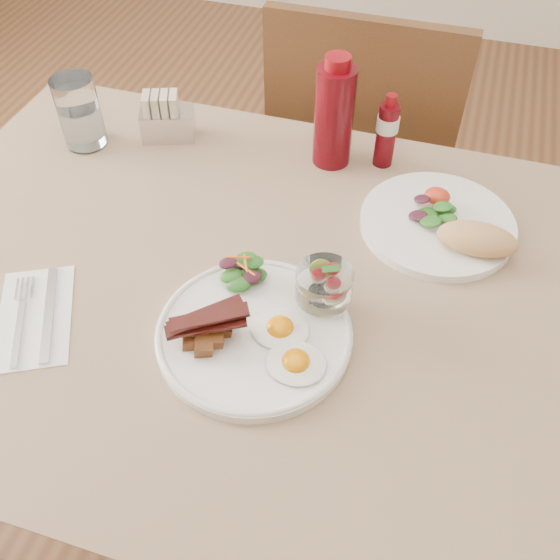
{
  "coord_description": "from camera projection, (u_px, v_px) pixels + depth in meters",
  "views": [
    {
      "loc": [
        0.18,
        -0.61,
        1.47
      ],
      "look_at": [
        0.0,
        -0.05,
        0.82
      ],
      "focal_mm": 40.0,
      "sensor_mm": 36.0,
      "label": 1
    }
  ],
  "objects": [
    {
      "name": "ketchup_bottle",
      "position": [
        334.0,
        115.0,
        1.1
      ],
      "size": [
        0.08,
        0.08,
        0.21
      ],
      "rotation": [
        0.0,
        0.0,
        0.13
      ],
      "color": "#4F040B",
      "rests_on": "table"
    },
    {
      "name": "napkin_cutlery",
      "position": [
        36.0,
        316.0,
        0.92
      ],
      "size": [
        0.18,
        0.22,
        0.01
      ],
      "rotation": [
        0.0,
        0.0,
        0.47
      ],
      "color": "white",
      "rests_on": "table"
    },
    {
      "name": "hot_sauce_bottle",
      "position": [
        387.0,
        132.0,
        1.12
      ],
      "size": [
        0.05,
        0.05,
        0.14
      ],
      "rotation": [
        0.0,
        0.0,
        -0.37
      ],
      "color": "#4F040B",
      "rests_on": "table"
    },
    {
      "name": "main_plate",
      "position": [
        254.0,
        334.0,
        0.89
      ],
      "size": [
        0.28,
        0.28,
        0.02
      ],
      "primitive_type": "cylinder",
      "color": "white",
      "rests_on": "table"
    },
    {
      "name": "chair_far",
      "position": [
        362.0,
        158.0,
        1.55
      ],
      "size": [
        0.42,
        0.42,
        0.93
      ],
      "color": "brown",
      "rests_on": "ground"
    },
    {
      "name": "bacon_potato_pile",
      "position": [
        207.0,
        328.0,
        0.85
      ],
      "size": [
        0.11,
        0.09,
        0.05
      ],
      "rotation": [
        0.0,
        0.0,
        0.12
      ],
      "color": "brown",
      "rests_on": "main_plate"
    },
    {
      "name": "water_glass",
      "position": [
        80.0,
        116.0,
        1.17
      ],
      "size": [
        0.08,
        0.08,
        0.13
      ],
      "color": "white",
      "rests_on": "table"
    },
    {
      "name": "table",
      "position": [
        285.0,
        323.0,
        1.02
      ],
      "size": [
        1.33,
        0.88,
        0.75
      ],
      "color": "brown",
      "rests_on": "ground"
    },
    {
      "name": "fried_eggs",
      "position": [
        288.0,
        345.0,
        0.86
      ],
      "size": [
        0.14,
        0.14,
        0.02
      ],
      "rotation": [
        0.0,
        0.0,
        -0.28
      ],
      "color": "white",
      "rests_on": "main_plate"
    },
    {
      "name": "fruit_cup",
      "position": [
        324.0,
        285.0,
        0.88
      ],
      "size": [
        0.08,
        0.08,
        0.08
      ],
      "rotation": [
        0.0,
        0.0,
        -0.06
      ],
      "color": "white",
      "rests_on": "main_plate"
    },
    {
      "name": "side_salad",
      "position": [
        243.0,
        273.0,
        0.93
      ],
      "size": [
        0.08,
        0.07,
        0.04
      ],
      "rotation": [
        0.0,
        0.0,
        -0.16
      ],
      "color": "#184C14",
      "rests_on": "main_plate"
    },
    {
      "name": "second_plate",
      "position": [
        447.0,
        226.0,
        1.03
      ],
      "size": [
        0.26,
        0.26,
        0.07
      ],
      "rotation": [
        0.0,
        0.0,
        -0.24
      ],
      "color": "white",
      "rests_on": "table"
    },
    {
      "name": "sugar_caddy",
      "position": [
        166.0,
        120.0,
        1.2
      ],
      "size": [
        0.11,
        0.09,
        0.09
      ],
      "rotation": [
        0.0,
        0.0,
        0.35
      ],
      "color": "silver",
      "rests_on": "table"
    }
  ]
}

